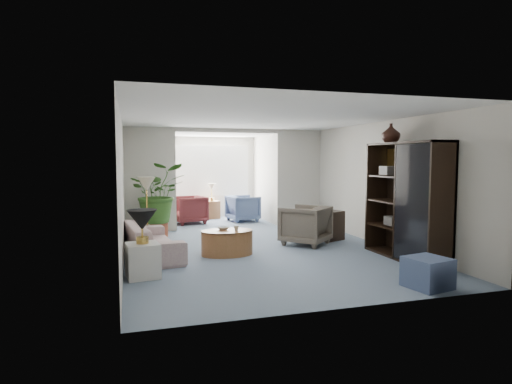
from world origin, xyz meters
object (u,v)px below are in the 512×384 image
object	(u,v)px
side_table_dark	(330,225)
entertainment_cabinet	(406,201)
plant_pot	(159,230)
coffee_cup	(236,228)
framed_picture	(386,161)
sunroom_chair_blue	(243,208)
cabinet_urn	(391,133)
ottoman	(428,273)
floor_lamp	(146,184)
sofa	(152,240)
coffee_table	(227,243)
table_lamp	(142,220)
sunroom_table	(212,210)
wingback_chair	(305,225)
end_table	(143,260)
sunroom_chair_maroon	(190,210)
coffee_bowl	(223,228)

from	to	relation	value
side_table_dark	entertainment_cabinet	xyz separation A→B (m)	(0.48, -1.95, 0.71)
side_table_dark	plant_pot	size ratio (longest dim) A/B	1.57
coffee_cup	entertainment_cabinet	world-z (taller)	entertainment_cabinet
framed_picture	sunroom_chair_blue	xyz separation A→B (m)	(-1.80, 4.19, -1.34)
framed_picture	coffee_cup	distance (m)	3.24
cabinet_urn	ottoman	distance (m)	2.96
sunroom_chair_blue	floor_lamp	bearing A→B (deg)	125.41
sofa	coffee_cup	world-z (taller)	sofa
coffee_table	sunroom_chair_blue	xyz separation A→B (m)	(1.36, 3.97, 0.14)
table_lamp	floor_lamp	world-z (taller)	floor_lamp
sofa	sunroom_table	bearing A→B (deg)	-30.61
ottoman	plant_pot	bearing A→B (deg)	123.35
side_table_dark	sunroom_chair_blue	world-z (taller)	sunroom_chair_blue
framed_picture	cabinet_urn	distance (m)	0.74
plant_pot	sunroom_table	world-z (taller)	sunroom_table
floor_lamp	coffee_table	bearing A→B (deg)	-42.76
table_lamp	sunroom_chair_blue	world-z (taller)	table_lamp
coffee_table	plant_pot	size ratio (longest dim) A/B	2.37
side_table_dark	ottoman	size ratio (longest dim) A/B	1.22
framed_picture	side_table_dark	bearing A→B (deg)	125.91
wingback_chair	entertainment_cabinet	world-z (taller)	entertainment_cabinet
framed_picture	end_table	size ratio (longest dim) A/B	0.98
floor_lamp	sunroom_table	xyz separation A→B (m)	(1.97, 3.46, -0.99)
sofa	table_lamp	distance (m)	1.48
end_table	entertainment_cabinet	distance (m)	4.51
cabinet_urn	sunroom_chair_maroon	size ratio (longest dim) A/B	0.43
table_lamp	sofa	bearing A→B (deg)	81.57
framed_picture	coffee_table	world-z (taller)	framed_picture
ottoman	sunroom_chair_maroon	world-z (taller)	sunroom_chair_maroon
sofa	sunroom_chair_maroon	xyz separation A→B (m)	(1.18, 3.71, 0.08)
framed_picture	table_lamp	bearing A→B (deg)	-169.49
sunroom_chair_maroon	sunroom_table	size ratio (longest dim) A/B	1.60
ottoman	coffee_bowl	bearing A→B (deg)	128.24
sofa	sunroom_table	world-z (taller)	sofa
cabinet_urn	table_lamp	bearing A→B (deg)	-174.87
coffee_cup	entertainment_cabinet	size ratio (longest dim) A/B	0.05
sunroom_chair_maroon	sunroom_table	bearing A→B (deg)	125.48
entertainment_cabinet	sunroom_chair_maroon	distance (m)	6.03
coffee_bowl	sunroom_chair_blue	bearing A→B (deg)	69.98
table_lamp	cabinet_urn	bearing A→B (deg)	5.13
framed_picture	end_table	xyz separation A→B (m)	(-4.68, -0.87, -1.45)
coffee_cup	wingback_chair	world-z (taller)	wingback_chair
wingback_chair	plant_pot	size ratio (longest dim) A/B	2.20
framed_picture	coffee_bowl	xyz separation A→B (m)	(-3.21, 0.32, -1.22)
entertainment_cabinet	ottoman	bearing A→B (deg)	-116.11
end_table	floor_lamp	bearing A→B (deg)	86.06
coffee_table	sunroom_table	size ratio (longest dim) A/B	1.84
sunroom_table	framed_picture	bearing A→B (deg)	-62.73
sofa	side_table_dark	bearing A→B (deg)	-89.58
side_table_dark	plant_pot	xyz separation A→B (m)	(-3.51, 1.44, -0.15)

